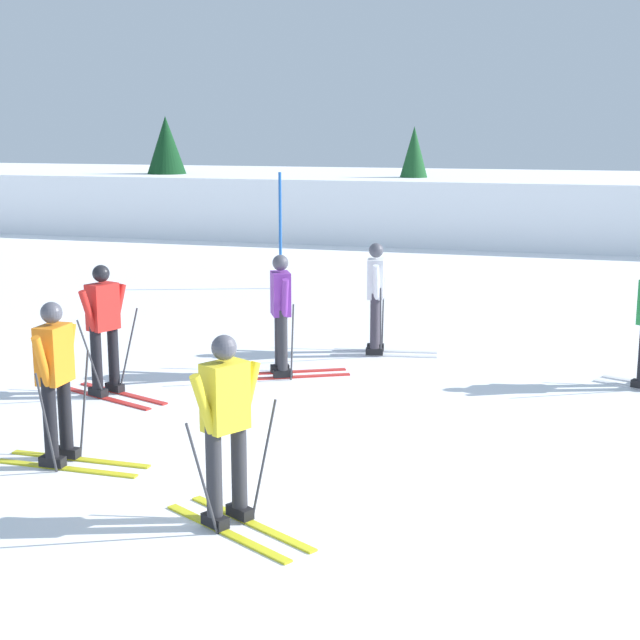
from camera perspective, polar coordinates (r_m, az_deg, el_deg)
The scene contains 10 objects.
ground_plane at distance 9.49m, azimuth 5.87°, elevation -9.62°, with size 120.00×120.00×0.00m, color white.
far_snow_ridge at distance 30.42m, azimuth 13.07°, elevation 6.76°, with size 80.00×8.26×1.88m, color white.
skier_purple at distance 12.98m, azimuth -2.36°, elevation 0.51°, with size 1.60×1.04×1.71m.
skier_yellow at distance 8.18m, azimuth -5.71°, elevation -6.36°, with size 1.57×1.12×1.71m.
skier_red at distance 12.36m, azimuth -12.99°, elevation -0.37°, with size 1.63×0.95×1.71m.
skier_white at distance 14.26m, azimuth 3.44°, elevation 1.52°, with size 1.64×0.99×1.71m.
skier_orange at distance 9.96m, azimuth -15.74°, elevation -3.43°, with size 1.60×1.00×1.71m.
trail_marker_pole at distance 19.98m, azimuth -2.43°, elevation 5.42°, with size 0.06×0.06×2.47m, color #1E56AD.
conifer_far_right at distance 28.88m, azimuth 5.71°, elevation 9.00°, with size 1.45×1.45×3.40m.
conifer_far_centre at distance 31.21m, azimuth -9.30°, elevation 9.40°, with size 2.03×2.03×3.72m.
Camera 1 is at (1.47, -8.71, 3.46)m, focal length 52.65 mm.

